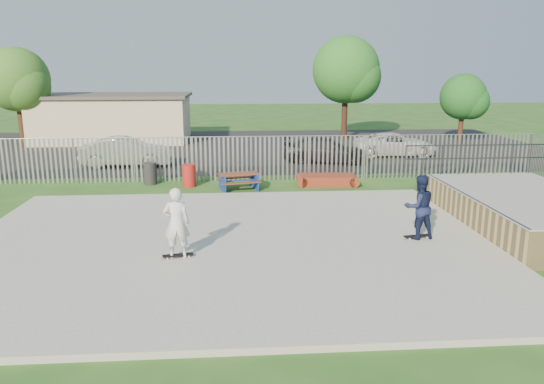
{
  "coord_description": "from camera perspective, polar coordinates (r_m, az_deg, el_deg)",
  "views": [
    {
      "loc": [
        0.2,
        -14.53,
        5.03
      ],
      "look_at": [
        1.42,
        2.0,
        1.1
      ],
      "focal_mm": 35.0,
      "sensor_mm": 36.0,
      "label": 1
    }
  ],
  "objects": [
    {
      "name": "trash_bin_red",
      "position": [
        23.0,
        -8.91,
        1.76
      ],
      "size": [
        0.58,
        0.58,
        0.96
      ],
      "primitive_type": "cylinder",
      "color": "#A11B18",
      "rests_on": "ground"
    },
    {
      "name": "ground",
      "position": [
        15.38,
        -4.76,
        -5.8
      ],
      "size": [
        120.0,
        120.0,
        0.0
      ],
      "primitive_type": "plane",
      "color": "#21511C",
      "rests_on": "ground"
    },
    {
      "name": "tree_left",
      "position": [
        38.05,
        -25.76,
        10.82
      ],
      "size": [
        4.07,
        4.07,
        6.27
      ],
      "color": "#3F2919",
      "rests_on": "ground"
    },
    {
      "name": "quarter_pipe",
      "position": [
        18.68,
        25.8,
        -1.87
      ],
      "size": [
        5.5,
        7.05,
        2.19
      ],
      "color": "tan",
      "rests_on": "ground"
    },
    {
      "name": "building",
      "position": [
        38.57,
        -16.64,
        7.69
      ],
      "size": [
        10.4,
        6.4,
        3.2
      ],
      "color": "beige",
      "rests_on": "ground"
    },
    {
      "name": "car_dark",
      "position": [
        28.54,
        5.74,
        4.5
      ],
      "size": [
        4.82,
        2.69,
        1.32
      ],
      "primitive_type": "imported",
      "rotation": [
        0.0,
        0.0,
        1.38
      ],
      "color": "black",
      "rests_on": "parking_lot"
    },
    {
      "name": "skater_white",
      "position": [
        13.94,
        -10.24,
        -3.3
      ],
      "size": [
        0.69,
        0.46,
        1.88
      ],
      "primitive_type": "imported",
      "rotation": [
        0.0,
        0.0,
        3.16
      ],
      "color": "silver",
      "rests_on": "concrete_slab"
    },
    {
      "name": "tree_mid",
      "position": [
        37.91,
        7.95,
        12.87
      ],
      "size": [
        4.63,
        4.63,
        7.14
      ],
      "color": "#381F16",
      "rests_on": "ground"
    },
    {
      "name": "car_white",
      "position": [
        31.42,
        13.12,
        5.01
      ],
      "size": [
        4.75,
        2.3,
        1.3
      ],
      "primitive_type": "imported",
      "rotation": [
        0.0,
        0.0,
        1.54
      ],
      "color": "white",
      "rests_on": "parking_lot"
    },
    {
      "name": "funbox",
      "position": [
        23.15,
        5.96,
        1.28
      ],
      "size": [
        2.29,
        1.25,
        0.45
      ],
      "rotation": [
        0.0,
        0.0,
        -0.06
      ],
      "color": "maroon",
      "rests_on": "ground"
    },
    {
      "name": "skateboard_a",
      "position": [
        16.09,
        15.34,
        -4.66
      ],
      "size": [
        0.82,
        0.33,
        0.08
      ],
      "rotation": [
        0.0,
        0.0,
        0.17
      ],
      "color": "black",
      "rests_on": "concrete_slab"
    },
    {
      "name": "car_silver",
      "position": [
        28.22,
        -15.38,
        4.18
      ],
      "size": [
        4.6,
        1.65,
        1.51
      ],
      "primitive_type": "imported",
      "rotation": [
        0.0,
        0.0,
        1.58
      ],
      "color": "#B4B4B9",
      "rests_on": "parking_lot"
    },
    {
      "name": "skateboard_b",
      "position": [
        14.22,
        -10.09,
        -6.78
      ],
      "size": [
        0.82,
        0.35,
        0.08
      ],
      "rotation": [
        0.0,
        0.0,
        0.2
      ],
      "color": "black",
      "rests_on": "concrete_slab"
    },
    {
      "name": "parking_lot",
      "position": [
        33.9,
        -4.53,
        4.77
      ],
      "size": [
        40.0,
        18.0,
        0.02
      ],
      "primitive_type": "cube",
      "color": "black",
      "rests_on": "ground"
    },
    {
      "name": "skater_navy",
      "position": [
        15.85,
        15.54,
        -1.56
      ],
      "size": [
        1.02,
        0.86,
        1.88
      ],
      "primitive_type": "imported",
      "rotation": [
        0.0,
        0.0,
        3.31
      ],
      "color": "#131B3D",
      "rests_on": "concrete_slab"
    },
    {
      "name": "trash_bin_grey",
      "position": [
        23.78,
        -12.96,
        1.96
      ],
      "size": [
        0.57,
        0.57,
        0.96
      ],
      "primitive_type": "cylinder",
      "color": "#242426",
      "rests_on": "ground"
    },
    {
      "name": "fence",
      "position": [
        19.55,
        -1.79,
        1.44
      ],
      "size": [
        26.04,
        16.02,
        2.0
      ],
      "color": "gray",
      "rests_on": "ground"
    },
    {
      "name": "picnic_table",
      "position": [
        22.22,
        -3.63,
        1.16
      ],
      "size": [
        1.9,
        1.68,
        0.7
      ],
      "rotation": [
        0.0,
        0.0,
        0.21
      ],
      "color": "brown",
      "rests_on": "ground"
    },
    {
      "name": "concrete_slab",
      "position": [
        15.35,
        -4.76,
        -5.54
      ],
      "size": [
        15.0,
        12.0,
        0.15
      ],
      "primitive_type": "cube",
      "color": "#999994",
      "rests_on": "ground"
    },
    {
      "name": "tree_right",
      "position": [
        37.37,
        19.87,
        9.59
      ],
      "size": [
        2.99,
        2.99,
        4.61
      ],
      "color": "#44281B",
      "rests_on": "ground"
    }
  ]
}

